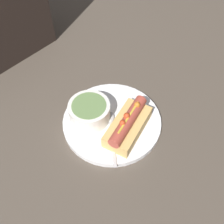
% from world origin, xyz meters
% --- Properties ---
extents(ground_plane, '(4.00, 4.00, 0.00)m').
position_xyz_m(ground_plane, '(0.00, 0.00, 0.00)').
color(ground_plane, '#4C4238').
extents(dinner_plate, '(0.25, 0.25, 0.02)m').
position_xyz_m(dinner_plate, '(0.00, 0.00, 0.01)').
color(dinner_plate, white).
rests_on(dinner_plate, ground_plane).
extents(hot_dog, '(0.15, 0.10, 0.06)m').
position_xyz_m(hot_dog, '(0.00, -0.05, 0.04)').
color(hot_dog, '#DBAD60').
rests_on(hot_dog, dinner_plate).
extents(soup_bowl, '(0.10, 0.10, 0.05)m').
position_xyz_m(soup_bowl, '(-0.03, 0.05, 0.04)').
color(soup_bowl, silver).
rests_on(soup_bowl, dinner_plate).
extents(spoon, '(0.12, 0.13, 0.01)m').
position_xyz_m(spoon, '(-0.02, -0.01, 0.02)').
color(spoon, '#B7B7BC').
rests_on(spoon, dinner_plate).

